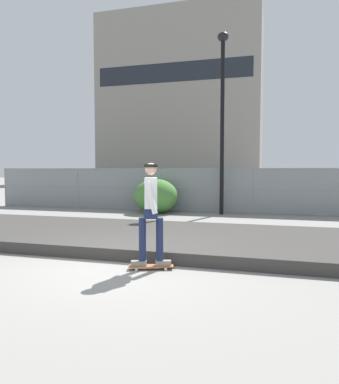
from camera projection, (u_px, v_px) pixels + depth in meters
ground_plane at (121, 268)px, 6.49m from camera, size 120.00×120.00×0.00m
gravel_berm at (159, 238)px, 8.74m from camera, size 16.55×3.93×0.25m
skateboard at (151, 266)px, 6.40m from camera, size 0.82×0.44×0.07m
skater at (151, 207)px, 6.34m from camera, size 0.72×0.62×1.84m
chain_fence at (205, 190)px, 14.82m from camera, size 19.96×0.06×1.85m
street_lamp at (222, 103)px, 13.95m from camera, size 0.44×0.44×7.11m
parked_car_near at (173, 188)px, 18.86m from camera, size 4.40×1.95×1.66m
parked_car_mid at (307, 190)px, 16.90m from camera, size 4.47×2.09×1.66m
library_building at (184, 103)px, 53.12m from camera, size 22.50×13.79×23.31m
shrub_left at (156, 196)px, 14.61m from camera, size 1.82×1.49×1.41m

